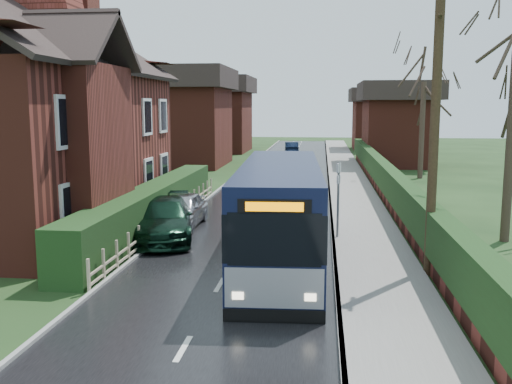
# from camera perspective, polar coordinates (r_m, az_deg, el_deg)

# --- Properties ---
(ground) EXTENTS (140.00, 140.00, 0.00)m
(ground) POSITION_cam_1_polar(r_m,az_deg,el_deg) (17.07, -2.46, -7.28)
(ground) COLOR #2A481F
(ground) RESTS_ON ground
(road) EXTENTS (6.00, 100.00, 0.02)m
(road) POSITION_cam_1_polar(r_m,az_deg,el_deg) (26.75, 0.90, -1.42)
(road) COLOR black
(road) RESTS_ON ground
(pavement) EXTENTS (2.50, 100.00, 0.14)m
(pavement) POSITION_cam_1_polar(r_m,az_deg,el_deg) (26.67, 10.02, -1.46)
(pavement) COLOR slate
(pavement) RESTS_ON ground
(kerb_right) EXTENTS (0.12, 100.00, 0.14)m
(kerb_right) POSITION_cam_1_polar(r_m,az_deg,el_deg) (26.62, 7.44, -1.42)
(kerb_right) COLOR gray
(kerb_right) RESTS_ON ground
(kerb_left) EXTENTS (0.12, 100.00, 0.10)m
(kerb_left) POSITION_cam_1_polar(r_m,az_deg,el_deg) (27.21, -5.51, -1.21)
(kerb_left) COLOR gray
(kerb_left) RESTS_ON ground
(front_hedge) EXTENTS (1.20, 16.00, 1.60)m
(front_hedge) POSITION_cam_1_polar(r_m,az_deg,el_deg) (22.52, -10.31, -1.43)
(front_hedge) COLOR #1B3213
(front_hedge) RESTS_ON ground
(picket_fence) EXTENTS (0.10, 16.00, 0.90)m
(picket_fence) POSITION_cam_1_polar(r_m,az_deg,el_deg) (22.38, -8.44, -2.36)
(picket_fence) COLOR gray
(picket_fence) RESTS_ON ground
(right_wall_hedge) EXTENTS (0.60, 50.00, 1.80)m
(right_wall_hedge) POSITION_cam_1_polar(r_m,az_deg,el_deg) (26.66, 13.40, 0.50)
(right_wall_hedge) COLOR #5E241B
(right_wall_hedge) RESTS_ON ground
(brick_house) EXTENTS (9.30, 14.60, 10.30)m
(brick_house) POSITION_cam_1_polar(r_m,az_deg,el_deg) (23.86, -21.98, 7.28)
(brick_house) COLOR #5E241B
(brick_house) RESTS_ON ground
(bus) EXTENTS (2.70, 9.92, 2.98)m
(bus) POSITION_cam_1_polar(r_m,az_deg,el_deg) (16.93, 2.43, -2.27)
(bus) COLOR black
(bus) RESTS_ON ground
(car_silver) EXTENTS (1.61, 3.90, 1.32)m
(car_silver) POSITION_cam_1_polar(r_m,az_deg,el_deg) (22.42, -7.48, -1.77)
(car_silver) COLOR #B3B2B7
(car_silver) RESTS_ON ground
(car_green) EXTENTS (3.03, 5.25, 1.43)m
(car_green) POSITION_cam_1_polar(r_m,az_deg,el_deg) (20.38, -9.22, -2.70)
(car_green) COLOR black
(car_green) RESTS_ON ground
(car_distant) EXTENTS (1.57, 3.72, 1.19)m
(car_distant) POSITION_cam_1_polar(r_m,az_deg,el_deg) (55.87, 3.57, 4.42)
(car_distant) COLOR black
(car_distant) RESTS_ON ground
(bus_stop_sign) EXTENTS (0.17, 0.42, 2.76)m
(bus_stop_sign) POSITION_cam_1_polar(r_m,az_deg,el_deg) (19.87, 8.24, 0.27)
(bus_stop_sign) COLOR slate
(bus_stop_sign) RESTS_ON ground
(telegraph_pole) EXTENTS (0.26, 0.97, 7.53)m
(telegraph_pole) POSITION_cam_1_polar(r_m,az_deg,el_deg) (16.14, 17.39, 5.15)
(telegraph_pole) COLOR black
(telegraph_pole) RESTS_ON ground
(tree_right_far) EXTENTS (4.59, 4.59, 8.86)m
(tree_right_far) POSITION_cam_1_polar(r_m,az_deg,el_deg) (38.39, 16.48, 11.17)
(tree_right_far) COLOR #362720
(tree_right_far) RESTS_ON ground
(tree_house_side) EXTENTS (4.52, 4.52, 10.27)m
(tree_house_side) POSITION_cam_1_polar(r_m,az_deg,el_deg) (36.10, -13.44, 13.15)
(tree_house_side) COLOR #3C3123
(tree_house_side) RESTS_ON ground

